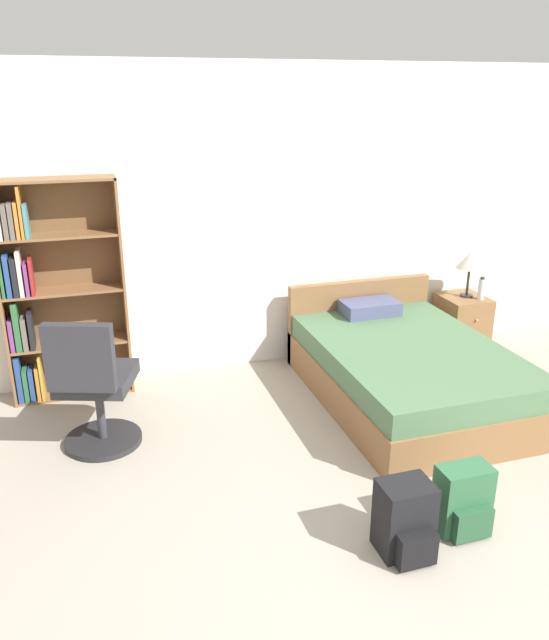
% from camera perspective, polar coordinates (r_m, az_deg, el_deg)
% --- Properties ---
extents(ground_plane, '(14.00, 14.00, 0.00)m').
position_cam_1_polar(ground_plane, '(3.46, 18.48, -24.21)').
color(ground_plane, '#A39989').
extents(wall_back, '(9.00, 0.06, 2.60)m').
position_cam_1_polar(wall_back, '(5.50, 0.30, 9.09)').
color(wall_back, white).
rests_on(wall_back, ground_plane).
extents(bookshelf, '(0.93, 0.27, 1.76)m').
position_cam_1_polar(bookshelf, '(5.18, -20.06, 2.37)').
color(bookshelf, brown).
rests_on(bookshelf, ground_plane).
extents(bed, '(1.37, 2.00, 0.74)m').
position_cam_1_polar(bed, '(5.16, 11.84, -4.39)').
color(bed, brown).
rests_on(bed, ground_plane).
extents(office_chair, '(0.62, 0.68, 1.01)m').
position_cam_1_polar(office_chair, '(4.42, -16.21, -5.99)').
color(office_chair, '#232326').
rests_on(office_chair, ground_plane).
extents(nightstand, '(0.41, 0.47, 0.53)m').
position_cam_1_polar(nightstand, '(6.27, 16.69, -0.23)').
color(nightstand, brown).
rests_on(nightstand, ground_plane).
extents(table_lamp, '(0.26, 0.26, 0.44)m').
position_cam_1_polar(table_lamp, '(6.11, 17.47, 5.16)').
color(table_lamp, '#333333').
rests_on(table_lamp, nightstand).
extents(water_bottle, '(0.06, 0.06, 0.22)m').
position_cam_1_polar(water_bottle, '(6.13, 18.39, 2.73)').
color(water_bottle, silver).
rests_on(water_bottle, nightstand).
extents(backpack_green, '(0.30, 0.23, 0.40)m').
position_cam_1_polar(backpack_green, '(3.81, 16.88, -15.55)').
color(backpack_green, '#2D603D').
rests_on(backpack_green, ground_plane).
extents(backpack_black, '(0.28, 0.30, 0.42)m').
position_cam_1_polar(backpack_black, '(3.58, 11.89, -17.50)').
color(backpack_black, black).
rests_on(backpack_black, ground_plane).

